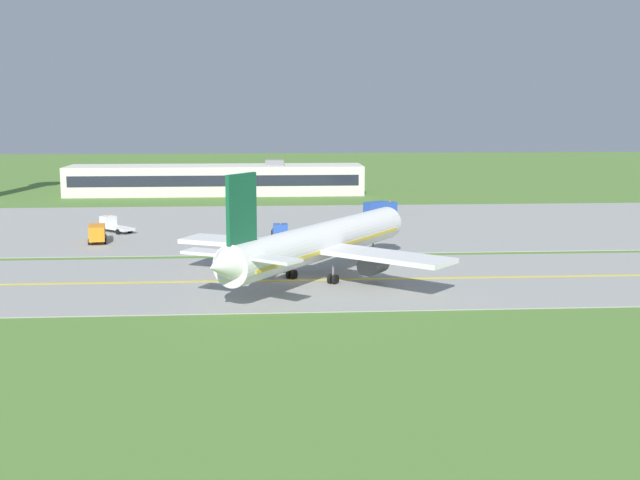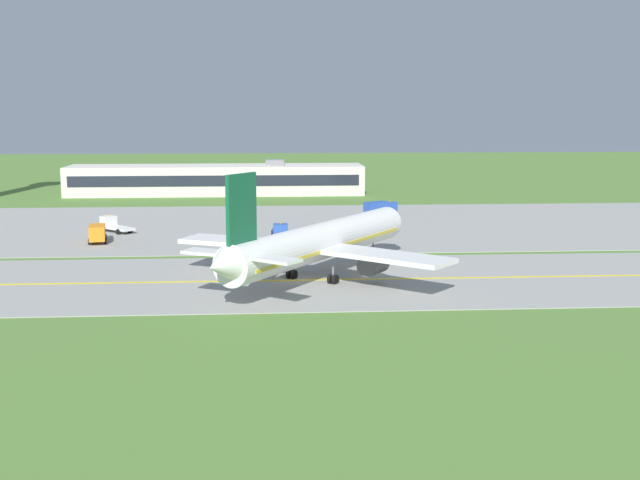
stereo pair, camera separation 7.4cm
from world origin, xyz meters
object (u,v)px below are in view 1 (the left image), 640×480
service_truck_baggage (113,225)px  service_truck_fuel (97,232)px  service_truck_catering (280,231)px  service_truck_pushback (380,208)px  airplane_lead (319,242)px

service_truck_baggage → service_truck_fuel: service_truck_fuel is taller
service_truck_baggage → service_truck_catering: size_ratio=0.94×
service_truck_pushback → airplane_lead: bearing=-105.4°
airplane_lead → service_truck_pushback: size_ratio=5.61×
airplane_lead → service_truck_baggage: 46.35m
service_truck_fuel → service_truck_catering: (25.53, 1.66, -0.35)m
airplane_lead → service_truck_fuel: bearing=138.0°
airplane_lead → service_truck_catering: size_ratio=5.40×
service_truck_catering → service_truck_fuel: bearing=-176.3°
service_truck_fuel → airplane_lead: bearing=-42.0°
service_truck_fuel → service_truck_pushback: same height
airplane_lead → service_truck_pushback: bearing=74.6°
airplane_lead → service_truck_baggage: (-28.82, 36.18, -2.95)m
service_truck_baggage → service_truck_pushback: 45.63m
airplane_lead → service_truck_catering: (-3.67, 27.92, -2.95)m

